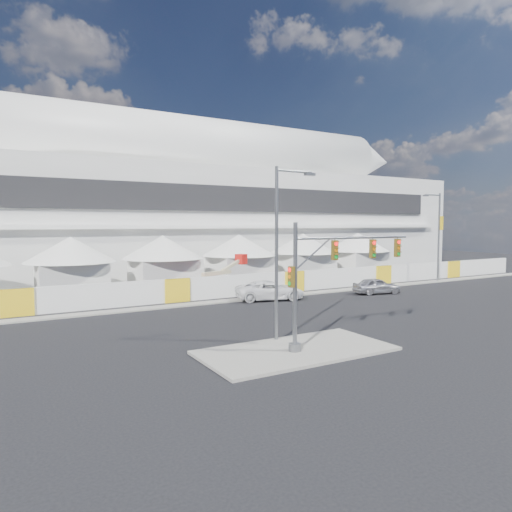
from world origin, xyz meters
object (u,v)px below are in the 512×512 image
sedan_silver (377,286)px  boom_lift (215,285)px  pickup_curb (270,290)px  lot_car_a (368,272)px  streetlight_median (280,241)px  traffic_mast (324,278)px  streetlight_curb (437,231)px  lot_car_b (398,271)px

sedan_silver → boom_lift: (-13.56, 6.94, 0.20)m
pickup_curb → lot_car_a: pickup_curb is taller
pickup_curb → streetlight_median: bearing=166.3°
streetlight_median → boom_lift: 18.10m
traffic_mast → pickup_curb: bearing=68.4°
streetlight_curb → sedan_silver: bearing=-165.7°
sedan_silver → lot_car_a: (8.76, 10.17, -0.12)m
lot_car_a → streetlight_median: bearing=172.5°
pickup_curb → boom_lift: boom_lift is taller
sedan_silver → traffic_mast: size_ratio=0.55×
pickup_curb → sedan_silver: bearing=-85.7°
boom_lift → streetlight_curb: bearing=-30.5°
pickup_curb → lot_car_a: size_ratio=1.54×
pickup_curb → lot_car_b: 24.35m
lot_car_a → lot_car_b: bearing=-58.7°
lot_car_a → streetlight_median: size_ratio=0.41×
sedan_silver → traffic_mast: (-16.32, -12.56, 3.02)m
lot_car_b → traffic_mast: 36.49m
streetlight_curb → boom_lift: bearing=171.8°
pickup_curb → streetlight_curb: streetlight_curb is taller
streetlight_median → streetlight_curb: (29.99, 13.30, 0.18)m
traffic_mast → boom_lift: size_ratio=1.11×
lot_car_b → streetlight_median: 36.24m
streetlight_median → pickup_curb: bearing=60.4°
streetlight_median → streetlight_curb: 32.81m
traffic_mast → streetlight_median: 3.30m
sedan_silver → pickup_curb: pickup_curb is taller
boom_lift → traffic_mast: bearing=-120.4°
sedan_silver → lot_car_a: bearing=-27.1°
streetlight_curb → boom_lift: 26.79m
traffic_mast → sedan_silver: bearing=37.6°
sedan_silver → streetlight_curb: streetlight_curb is taller
pickup_curb → lot_car_b: size_ratio=1.37×
lot_car_b → boom_lift: boom_lift is taller
pickup_curb → streetlight_median: (-6.97, -12.26, 4.82)m
sedan_silver → lot_car_a: sedan_silver is taller
lot_car_a → streetlight_curb: 9.47m
streetlight_median → streetlight_curb: bearing=23.9°
traffic_mast → streetlight_median: bearing=115.1°
pickup_curb → boom_lift: (-3.06, 4.78, 0.13)m
sedan_silver → boom_lift: size_ratio=0.61×
sedan_silver → streetlight_median: 20.76m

